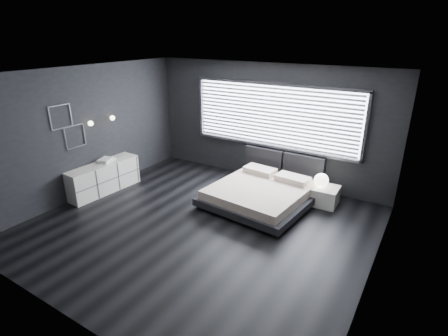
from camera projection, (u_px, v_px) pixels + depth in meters
The scene contains 12 objects.
room at pixel (198, 156), 6.11m from camera, with size 6.04×6.00×2.80m.
window at pixel (273, 116), 8.06m from camera, with size 4.14×0.09×1.52m.
headboard at pixel (283, 162), 8.23m from camera, with size 1.96×0.16×0.52m.
sconce_near at pixel (91, 123), 7.49m from camera, with size 0.18×0.11×0.11m.
sconce_far at pixel (112, 118), 7.97m from camera, with size 0.18×0.11×0.11m.
wall_art_upper at pixel (61, 117), 6.97m from camera, with size 0.01×0.48×0.48m.
wall_art_lower at pixel (75, 136), 7.34m from camera, with size 0.01×0.48×0.48m.
bed at pixel (260, 194), 7.37m from camera, with size 2.19×2.10×0.52m.
nightstand at pixel (322, 195), 7.42m from camera, with size 0.66×0.55×0.39m, color white.
orb_lamp at pixel (321, 180), 7.30m from camera, with size 0.30×0.30×0.30m, color white.
dresser at pixel (104, 177), 7.95m from camera, with size 0.59×1.72×0.68m.
book_stack at pixel (106, 160), 7.93m from camera, with size 0.36×0.43×0.08m.
Camera 1 is at (3.42, -4.65, 3.44)m, focal length 28.00 mm.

